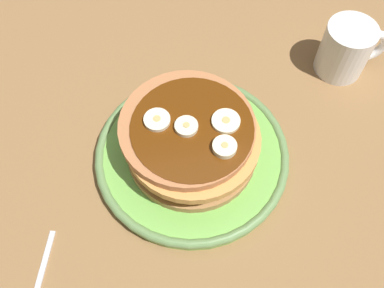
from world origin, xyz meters
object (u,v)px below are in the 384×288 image
(banana_slice_2, at_px, (157,120))
(banana_slice_3, at_px, (225,147))
(pancake_stack, at_px, (191,139))
(banana_slice_0, at_px, (187,130))
(banana_slice_1, at_px, (226,123))
(coffee_mug, at_px, (347,48))
(plate, at_px, (192,155))

(banana_slice_2, distance_m, banana_slice_3, 0.09)
(pancake_stack, xyz_separation_m, banana_slice_3, (0.03, -0.04, 0.04))
(banana_slice_0, height_order, banana_slice_2, same)
(banana_slice_1, distance_m, coffee_mug, 0.25)
(coffee_mug, bearing_deg, banana_slice_1, -149.63)
(pancake_stack, height_order, banana_slice_3, banana_slice_3)
(plate, height_order, banana_slice_2, banana_slice_2)
(banana_slice_3, bearing_deg, pancake_stack, 132.06)
(banana_slice_1, relative_size, banana_slice_3, 1.21)
(pancake_stack, relative_size, banana_slice_3, 6.20)
(pancake_stack, bearing_deg, banana_slice_1, -5.09)
(banana_slice_2, distance_m, coffee_mug, 0.32)
(plate, bearing_deg, coffee_mug, 25.64)
(plate, distance_m, coffee_mug, 0.29)
(pancake_stack, bearing_deg, banana_slice_3, -47.94)
(plate, height_order, banana_slice_3, banana_slice_3)
(banana_slice_1, xyz_separation_m, banana_slice_2, (-0.08, 0.02, 0.00))
(banana_slice_0, relative_size, banana_slice_3, 0.98)
(banana_slice_1, distance_m, banana_slice_3, 0.04)
(plate, xyz_separation_m, banana_slice_2, (-0.04, 0.02, 0.07))
(banana_slice_3, xyz_separation_m, coffee_mug, (0.22, 0.16, -0.04))
(plate, distance_m, banana_slice_3, 0.09)
(banana_slice_0, xyz_separation_m, banana_slice_1, (0.05, 0.00, -0.00))
(pancake_stack, relative_size, banana_slice_1, 5.14)
(plate, relative_size, banana_slice_0, 9.12)
(pancake_stack, distance_m, coffee_mug, 0.28)
(banana_slice_3, height_order, coffee_mug, banana_slice_3)
(coffee_mug, bearing_deg, pancake_stack, -154.70)
(banana_slice_0, height_order, banana_slice_1, banana_slice_0)
(banana_slice_2, height_order, banana_slice_3, banana_slice_3)
(banana_slice_1, height_order, banana_slice_2, same)
(banana_slice_1, xyz_separation_m, banana_slice_3, (-0.01, -0.03, 0.00))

